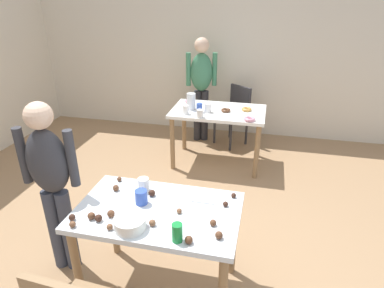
{
  "coord_description": "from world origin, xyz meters",
  "views": [
    {
      "loc": [
        0.58,
        -2.0,
        2.14
      ],
      "look_at": [
        -0.03,
        0.6,
        0.9
      ],
      "focal_mm": 31.08,
      "sensor_mm": 36.0,
      "label": 1
    }
  ],
  "objects_px": {
    "soda_can": "(177,233)",
    "pitcher_far": "(191,101)",
    "person_adult_far": "(201,81)",
    "dining_table_near": "(158,222)",
    "dining_table_far": "(218,118)",
    "mixing_bowl": "(130,223)",
    "person_girl_near": "(51,177)",
    "chair_far_table": "(235,112)"
  },
  "relations": [
    {
      "from": "soda_can",
      "to": "pitcher_far",
      "type": "distance_m",
      "value": 2.48
    },
    {
      "from": "person_adult_far",
      "to": "pitcher_far",
      "type": "relative_size",
      "value": 7.46
    },
    {
      "from": "dining_table_near",
      "to": "dining_table_far",
      "type": "relative_size",
      "value": 0.97
    },
    {
      "from": "soda_can",
      "to": "dining_table_near",
      "type": "bearing_deg",
      "value": 128.47
    },
    {
      "from": "dining_table_far",
      "to": "mixing_bowl",
      "type": "bearing_deg",
      "value": -94.43
    },
    {
      "from": "person_girl_near",
      "to": "mixing_bowl",
      "type": "xyz_separation_m",
      "value": [
        0.75,
        -0.29,
        -0.08
      ]
    },
    {
      "from": "chair_far_table",
      "to": "person_girl_near",
      "type": "height_order",
      "value": "person_girl_near"
    },
    {
      "from": "dining_table_near",
      "to": "person_adult_far",
      "type": "bearing_deg",
      "value": 95.65
    },
    {
      "from": "person_adult_far",
      "to": "mixing_bowl",
      "type": "bearing_deg",
      "value": -86.7
    },
    {
      "from": "chair_far_table",
      "to": "person_adult_far",
      "type": "bearing_deg",
      "value": 179.98
    },
    {
      "from": "mixing_bowl",
      "to": "person_girl_near",
      "type": "bearing_deg",
      "value": 159.04
    },
    {
      "from": "dining_table_far",
      "to": "soda_can",
      "type": "height_order",
      "value": "soda_can"
    },
    {
      "from": "person_girl_near",
      "to": "soda_can",
      "type": "height_order",
      "value": "person_girl_near"
    },
    {
      "from": "chair_far_table",
      "to": "person_adult_far",
      "type": "height_order",
      "value": "person_adult_far"
    },
    {
      "from": "chair_far_table",
      "to": "pitcher_far",
      "type": "bearing_deg",
      "value": -123.47
    },
    {
      "from": "chair_far_table",
      "to": "mixing_bowl",
      "type": "xyz_separation_m",
      "value": [
        -0.33,
        -3.14,
        0.29
      ]
    },
    {
      "from": "dining_table_near",
      "to": "chair_far_table",
      "type": "xyz_separation_m",
      "value": [
        0.23,
        2.9,
        -0.14
      ]
    },
    {
      "from": "dining_table_near",
      "to": "chair_far_table",
      "type": "bearing_deg",
      "value": 85.51
    },
    {
      "from": "chair_far_table",
      "to": "dining_table_near",
      "type": "bearing_deg",
      "value": -94.49
    },
    {
      "from": "chair_far_table",
      "to": "person_girl_near",
      "type": "bearing_deg",
      "value": -110.78
    },
    {
      "from": "dining_table_far",
      "to": "pitcher_far",
      "type": "distance_m",
      "value": 0.41
    },
    {
      "from": "person_girl_near",
      "to": "person_adult_far",
      "type": "bearing_deg",
      "value": 78.76
    },
    {
      "from": "dining_table_far",
      "to": "person_girl_near",
      "type": "relative_size",
      "value": 0.81
    },
    {
      "from": "dining_table_far",
      "to": "mixing_bowl",
      "type": "height_order",
      "value": "mixing_bowl"
    },
    {
      "from": "person_adult_far",
      "to": "dining_table_near",
      "type": "bearing_deg",
      "value": -84.35
    },
    {
      "from": "dining_table_near",
      "to": "person_adult_far",
      "type": "height_order",
      "value": "person_adult_far"
    },
    {
      "from": "person_girl_near",
      "to": "pitcher_far",
      "type": "relative_size",
      "value": 7.01
    },
    {
      "from": "dining_table_far",
      "to": "soda_can",
      "type": "relative_size",
      "value": 9.72
    },
    {
      "from": "person_adult_far",
      "to": "pitcher_far",
      "type": "distance_m",
      "value": 0.75
    },
    {
      "from": "soda_can",
      "to": "mixing_bowl",
      "type": "bearing_deg",
      "value": 172.56
    },
    {
      "from": "dining_table_near",
      "to": "person_girl_near",
      "type": "xyz_separation_m",
      "value": [
        -0.85,
        0.05,
        0.23
      ]
    },
    {
      "from": "mixing_bowl",
      "to": "soda_can",
      "type": "distance_m",
      "value": 0.33
    },
    {
      "from": "mixing_bowl",
      "to": "chair_far_table",
      "type": "bearing_deg",
      "value": 83.91
    },
    {
      "from": "dining_table_far",
      "to": "soda_can",
      "type": "distance_m",
      "value": 2.48
    },
    {
      "from": "mixing_bowl",
      "to": "soda_can",
      "type": "relative_size",
      "value": 1.68
    },
    {
      "from": "pitcher_far",
      "to": "mixing_bowl",
      "type": "bearing_deg",
      "value": -86.17
    },
    {
      "from": "person_adult_far",
      "to": "soda_can",
      "type": "height_order",
      "value": "person_adult_far"
    },
    {
      "from": "person_girl_near",
      "to": "mixing_bowl",
      "type": "distance_m",
      "value": 0.8
    },
    {
      "from": "dining_table_far",
      "to": "chair_far_table",
      "type": "distance_m",
      "value": 0.74
    },
    {
      "from": "dining_table_near",
      "to": "person_adult_far",
      "type": "distance_m",
      "value": 2.93
    },
    {
      "from": "dining_table_near",
      "to": "chair_far_table",
      "type": "relative_size",
      "value": 1.32
    },
    {
      "from": "dining_table_near",
      "to": "person_girl_near",
      "type": "bearing_deg",
      "value": 176.46
    }
  ]
}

